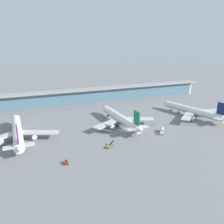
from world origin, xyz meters
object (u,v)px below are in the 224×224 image
object	(u,v)px
airliner_right_stand	(194,111)
service_truck_on_taxiway_olive	(109,146)
safety_cone_charlie	(42,151)
safety_cone_delta	(11,154)
service_truck_by_tail_white	(179,112)
safety_cone_echo	(27,152)
service_truck_mid_apron_red	(66,162)
service_truck_under_wing_blue	(136,131)
airliner_left_stand	(17,132)
service_truck_near_nose_white	(162,130)
airliner_centre_stand	(121,118)
safety_cone_bravo	(61,150)

from	to	relation	value
airliner_right_stand	service_truck_on_taxiway_olive	distance (m)	87.32
safety_cone_charlie	safety_cone_delta	distance (m)	15.89
service_truck_by_tail_white	safety_cone_echo	bearing A→B (deg)	-168.17
service_truck_mid_apron_red	service_truck_by_tail_white	bearing A→B (deg)	23.56
airliner_right_stand	service_truck_by_tail_white	size ratio (longest dim) A/B	18.88
airliner_right_stand	service_truck_mid_apron_red	size ratio (longest dim) A/B	20.02
service_truck_under_wing_blue	airliner_left_stand	bearing A→B (deg)	166.25
service_truck_near_nose_white	service_truck_on_taxiway_olive	size ratio (longest dim) A/B	1.25
service_truck_by_tail_white	service_truck_near_nose_white	bearing A→B (deg)	-141.41
airliner_left_stand	service_truck_on_taxiway_olive	distance (m)	57.50
service_truck_near_nose_white	service_truck_on_taxiway_olive	distance (m)	41.18
service_truck_under_wing_blue	service_truck_mid_apron_red	bearing A→B (deg)	-156.69
service_truck_under_wing_blue	service_truck_on_taxiway_olive	distance (m)	28.18
airliner_left_stand	safety_cone_charlie	distance (m)	25.77
service_truck_under_wing_blue	safety_cone_echo	distance (m)	68.95
service_truck_under_wing_blue	safety_cone_delta	xyz separation A→B (m)	(-76.71, -1.62, -0.56)
airliner_centre_stand	airliner_left_stand	bearing A→B (deg)	179.31
service_truck_near_nose_white	service_truck_mid_apron_red	xyz separation A→B (m)	(-67.13, -15.15, -0.83)
safety_cone_charlie	safety_cone_delta	world-z (taller)	same
service_truck_on_taxiway_olive	safety_cone_charlie	xyz separation A→B (m)	(-36.14, 8.82, -0.49)
airliner_centre_stand	service_truck_under_wing_blue	world-z (taller)	airliner_centre_stand
airliner_left_stand	service_truck_under_wing_blue	bearing A→B (deg)	-13.75
airliner_centre_stand	safety_cone_echo	size ratio (longest dim) A/B	89.85
airliner_right_stand	service_truck_near_nose_white	distance (m)	46.84
airliner_left_stand	service_truck_on_taxiway_olive	size ratio (longest dim) A/B	9.61
safety_cone_bravo	safety_cone_charlie	xyz separation A→B (m)	(-9.57, 2.07, 0.00)
safety_cone_bravo	service_truck_near_nose_white	bearing A→B (deg)	-0.48
safety_cone_delta	airliner_right_stand	bearing A→B (deg)	5.39
safety_cone_bravo	service_truck_by_tail_white	bearing A→B (deg)	16.04
airliner_left_stand	airliner_right_stand	bearing A→B (deg)	-2.92
safety_cone_delta	service_truck_on_taxiway_olive	bearing A→B (deg)	-12.56
service_truck_on_taxiway_olive	safety_cone_charlie	bearing A→B (deg)	166.29
service_truck_near_nose_white	service_truck_under_wing_blue	bearing A→B (deg)	156.17
safety_cone_echo	safety_cone_delta	bearing A→B (deg)	178.94
service_truck_near_nose_white	safety_cone_echo	size ratio (longest dim) A/B	11.72
airliner_left_stand	service_truck_under_wing_blue	xyz separation A→B (m)	(73.11, -17.89, -4.40)
service_truck_on_taxiway_olive	safety_cone_bravo	distance (m)	27.41
service_truck_mid_apron_red	safety_cone_echo	distance (m)	26.90
service_truck_under_wing_blue	safety_cone_charlie	distance (m)	61.21
airliner_right_stand	safety_cone_echo	size ratio (longest dim) A/B	89.12
airliner_right_stand	service_truck_under_wing_blue	world-z (taller)	airliner_right_stand
airliner_centre_stand	safety_cone_delta	bearing A→B (deg)	-165.65
service_truck_mid_apron_red	safety_cone_bravo	size ratio (longest dim) A/B	4.45
safety_cone_bravo	safety_cone_echo	size ratio (longest dim) A/B	1.00
service_truck_by_tail_white	safety_cone_bravo	world-z (taller)	service_truck_by_tail_white
service_truck_mid_apron_red	safety_cone_charlie	bearing A→B (deg)	118.61
service_truck_under_wing_blue	service_truck_mid_apron_red	distance (m)	55.92
airliner_centre_stand	service_truck_on_taxiway_olive	xyz separation A→B (m)	(-21.18, -30.21, -4.47)
airliner_right_stand	airliner_left_stand	bearing A→B (deg)	177.08
service_truck_near_nose_white	safety_cone_echo	distance (m)	84.87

